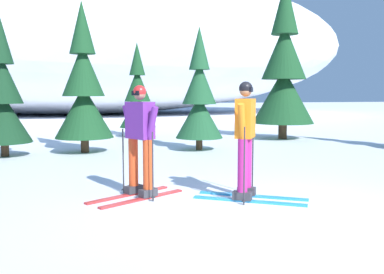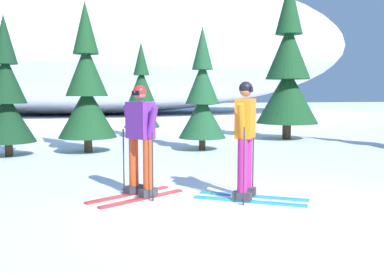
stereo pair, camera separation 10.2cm
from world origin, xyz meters
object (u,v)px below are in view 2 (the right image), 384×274
Objects in this scene: pine_tree_left at (7,98)px; skier_purple_jacket at (140,138)px; skier_orange_jacket at (246,138)px; pine_tree_center_right at (202,99)px; pine_tree_center_left at (87,90)px; pine_tree_center at (142,98)px; pine_tree_right at (288,73)px.

skier_purple_jacket is at bearing -60.46° from pine_tree_left.
skier_orange_jacket is at bearing -51.71° from pine_tree_left.
pine_tree_left reaches higher than pine_tree_center_right.
pine_tree_center_left is 3.18m from pine_tree_center_right.
pine_tree_center is (-0.54, 9.78, 0.50)m from skier_orange_jacket.
skier_purple_jacket is 0.43× the size of pine_tree_center_left.
pine_tree_center is at bearing 47.46° from pine_tree_left.
skier_orange_jacket is 9.05m from pine_tree_right.
skier_orange_jacket is 0.50× the size of pine_tree_left.
skier_purple_jacket is 5.62m from pine_tree_center_right.
skier_purple_jacket is at bearing -128.87° from pine_tree_right.
pine_tree_center_right is at bearing 82.59° from skier_orange_jacket.
pine_tree_center_left is at bearing 112.41° from skier_orange_jacket.
pine_tree_left is 0.88× the size of pine_tree_center_left.
pine_tree_right is at bearing 14.43° from pine_tree_left.
skier_purple_jacket is 0.31× the size of pine_tree_right.
skier_purple_jacket is at bearing 161.01° from skier_orange_jacket.
pine_tree_center_left is (-2.42, 5.88, 0.75)m from skier_orange_jacket.
pine_tree_center_left is at bearing 8.72° from pine_tree_left.
pine_tree_center_left reaches higher than skier_orange_jacket.
pine_tree_left is 2.01m from pine_tree_center_left.
pine_tree_center_left is 7.06m from pine_tree_right.
pine_tree_right reaches higher than pine_tree_center_left.
pine_tree_center is at bearing 93.16° from skier_orange_jacket.
skier_purple_jacket is at bearing -96.18° from pine_tree_center.
pine_tree_right is (5.88, 7.29, 1.39)m from skier_purple_jacket.
pine_tree_right is (8.73, 2.25, 0.82)m from pine_tree_left.
pine_tree_center_left is (1.98, 0.30, 0.20)m from pine_tree_left.
skier_orange_jacket is 0.52× the size of pine_tree_center.
skier_purple_jacket is at bearing -113.99° from pine_tree_center_right.
pine_tree_center_left reaches higher than pine_tree_center.
pine_tree_left is (-4.40, 5.57, 0.55)m from skier_orange_jacket.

